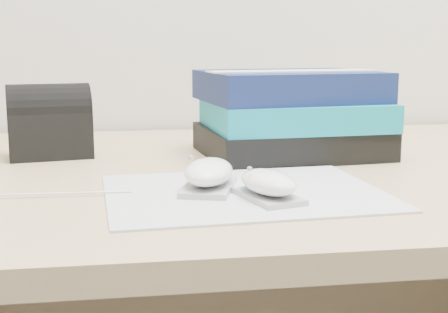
{
  "coord_description": "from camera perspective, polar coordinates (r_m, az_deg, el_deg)",
  "views": [
    {
      "loc": [
        -0.18,
        0.68,
        0.91
      ],
      "look_at": [
        -0.06,
        1.44,
        0.77
      ],
      "focal_mm": 50.0,
      "sensor_mm": 36.0,
      "label": 1
    }
  ],
  "objects": [
    {
      "name": "desk",
      "position": [
        1.06,
        1.66,
        -12.63
      ],
      "size": [
        1.6,
        0.8,
        0.73
      ],
      "color": "tan",
      "rests_on": "ground"
    },
    {
      "name": "mousepad",
      "position": [
        0.76,
        1.84,
        -3.31
      ],
      "size": [
        0.35,
        0.28,
        0.0
      ],
      "primitive_type": "cube",
      "rotation": [
        0.0,
        0.0,
        0.07
      ],
      "color": "#9899A0",
      "rests_on": "desk"
    },
    {
      "name": "mouse_rear",
      "position": [
        0.76,
        -1.42,
        -1.65
      ],
      "size": [
        0.09,
        0.12,
        0.04
      ],
      "color": "#A5A4A7",
      "rests_on": "mousepad"
    },
    {
      "name": "mouse_front",
      "position": [
        0.72,
        4.08,
        -2.58
      ],
      "size": [
        0.08,
        0.1,
        0.04
      ],
      "color": "#9F9FA2",
      "rests_on": "mousepad"
    },
    {
      "name": "usb_cable",
      "position": [
        0.77,
        -15.77,
        -3.3
      ],
      "size": [
        0.2,
        0.01,
        0.0
      ],
      "primitive_type": "cylinder",
      "rotation": [
        0.0,
        1.57,
        -0.03
      ],
      "color": "white",
      "rests_on": "mousepad"
    },
    {
      "name": "book_stack",
      "position": [
        1.02,
        6.15,
        3.9
      ],
      "size": [
        0.3,
        0.25,
        0.14
      ],
      "color": "black",
      "rests_on": "desk"
    },
    {
      "name": "pouch",
      "position": [
        1.03,
        -15.66,
        3.07
      ],
      "size": [
        0.14,
        0.11,
        0.12
      ],
      "color": "black",
      "rests_on": "desk"
    }
  ]
}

